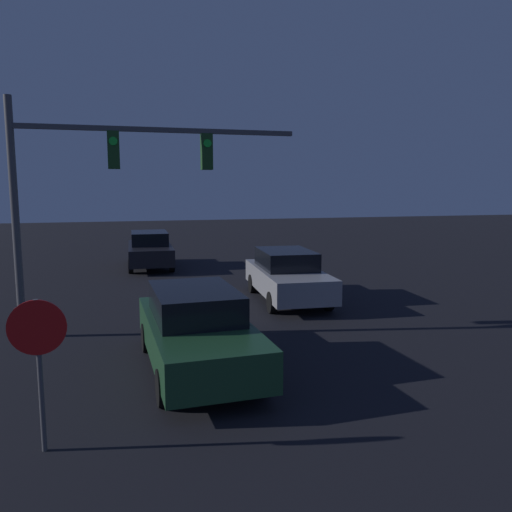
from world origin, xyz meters
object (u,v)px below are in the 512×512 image
car_near (197,329)px  stop_sign (38,346)px  car_mid (287,275)px  traffic_signal_mast (100,175)px  car_far (150,249)px

car_near → stop_sign: bearing=43.6°
car_near → car_mid: same height
traffic_signal_mast → car_far: bearing=80.4°
car_far → car_mid: bearing=116.8°
stop_sign → car_mid: bearing=51.7°
car_mid → traffic_signal_mast: traffic_signal_mast is taller
traffic_signal_mast → car_near: bearing=-61.0°
car_mid → car_far: (-3.81, 7.98, 0.00)m
car_mid → traffic_signal_mast: size_ratio=0.69×
car_near → car_mid: size_ratio=0.99×
car_near → traffic_signal_mast: traffic_signal_mast is taller
car_near → traffic_signal_mast: 4.83m
car_near → stop_sign: (-2.50, -2.56, 0.67)m
car_far → stop_sign: size_ratio=2.21×
car_mid → stop_sign: stop_sign is taller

